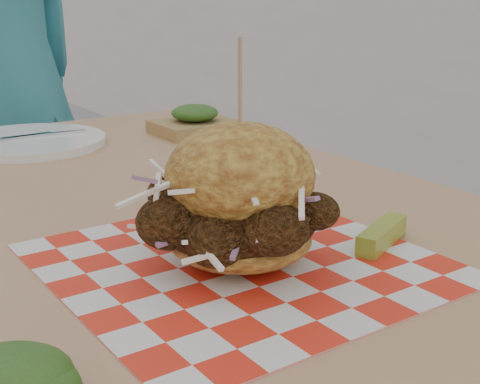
# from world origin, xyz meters

# --- Properties ---
(diner) EXTENTS (0.69, 0.59, 1.59)m
(diner) POSITION_xyz_m (0.32, 1.42, 0.80)
(diner) COLOR teal
(diner) RESTS_ON ground
(patio_table) EXTENTS (0.80, 1.20, 0.75)m
(patio_table) POSITION_xyz_m (0.12, 0.22, 0.67)
(patio_table) COLOR tan
(patio_table) RESTS_ON ground
(paper_liner) EXTENTS (0.36, 0.36, 0.00)m
(paper_liner) POSITION_xyz_m (0.13, -0.01, 0.75)
(paper_liner) COLOR red
(paper_liner) RESTS_ON patio_table
(sandwich) EXTENTS (0.19, 0.19, 0.22)m
(sandwich) POSITION_xyz_m (0.13, -0.01, 0.81)
(sandwich) COLOR gold
(sandwich) RESTS_ON paper_liner
(pickle_spear) EXTENTS (0.10, 0.06, 0.02)m
(pickle_spear) POSITION_xyz_m (0.28, -0.06, 0.76)
(pickle_spear) COLOR #A0A42F
(pickle_spear) RESTS_ON paper_liner
(place_setting) EXTENTS (0.27, 0.27, 0.02)m
(place_setting) POSITION_xyz_m (0.12, 0.64, 0.76)
(place_setting) COLOR white
(place_setting) RESTS_ON patio_table
(kraft_tray) EXTENTS (0.15, 0.12, 0.06)m
(kraft_tray) POSITION_xyz_m (0.42, 0.56, 0.77)
(kraft_tray) COLOR olive
(kraft_tray) RESTS_ON patio_table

